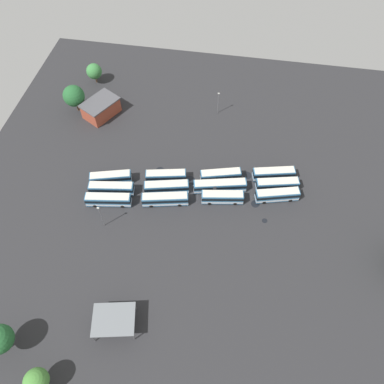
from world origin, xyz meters
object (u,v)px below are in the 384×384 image
at_px(bus_row1_slot1, 167,187).
at_px(bus_row2_slot0, 222,197).
at_px(bus_row1_slot2, 166,176).
at_px(bus_row0_slot2, 111,178).
at_px(bus_row0_slot1, 112,188).
at_px(bus_row3_slot0, 277,195).
at_px(bus_row1_slot0, 165,199).
at_px(depot_building, 101,108).
at_px(tree_east_edge, 94,71).
at_px(tree_northwest, 74,96).
at_px(bus_row3_slot1, 277,184).
at_px(tree_south_edge, 36,381).
at_px(lamp_post_far_corner, 101,216).
at_px(bus_row2_slot2, 221,175).
at_px(maintenance_shelter, 114,319).
at_px(bus_row2_slot1, 220,186).
at_px(lamp_post_mid_lot, 218,102).
at_px(bus_row0_slot0, 108,200).
at_px(bus_row3_slot2, 274,174).

height_order(bus_row1_slot1, bus_row2_slot0, same).
bearing_deg(bus_row1_slot2, bus_row0_slot2, -168.42).
relative_size(bus_row0_slot1, bus_row3_slot0, 1.03).
bearing_deg(bus_row1_slot0, bus_row2_slot0, 12.00).
height_order(depot_building, tree_east_edge, tree_east_edge).
relative_size(bus_row1_slot1, tree_northwest, 1.32).
height_order(bus_row3_slot0, bus_row3_slot1, same).
relative_size(depot_building, tree_east_edge, 1.91).
relative_size(bus_row3_slot1, tree_south_edge, 1.63).
distance_m(bus_row3_slot0, lamp_post_far_corner, 45.04).
relative_size(bus_row1_slot1, bus_row2_slot2, 1.07).
distance_m(bus_row0_slot1, depot_building, 30.80).
distance_m(bus_row3_slot0, tree_east_edge, 72.34).
bearing_deg(maintenance_shelter, bus_row0_slot2, 107.95).
distance_m(bus_row1_slot0, bus_row1_slot1, 3.82).
bearing_deg(tree_south_edge, bus_row3_slot0, 50.32).
relative_size(bus_row1_slot2, tree_east_edge, 1.61).
height_order(bus_row1_slot2, tree_east_edge, tree_east_edge).
height_order(bus_row0_slot1, bus_row1_slot1, same).
xyz_separation_m(bus_row2_slot1, lamp_post_mid_lot, (-4.33, 29.44, 2.52)).
distance_m(lamp_post_mid_lot, tree_east_edge, 42.79).
bearing_deg(bus_row1_slot0, bus_row0_slot0, -169.77).
bearing_deg(bus_row2_slot2, maintenance_shelter, -112.01).
relative_size(lamp_post_far_corner, tree_east_edge, 1.19).
height_order(bus_row2_slot1, maintenance_shelter, maintenance_shelter).
relative_size(bus_row1_slot2, bus_row2_slot2, 0.99).
distance_m(bus_row0_slot1, tree_northwest, 35.26).
relative_size(bus_row2_slot0, tree_northwest, 1.22).
bearing_deg(bus_row2_slot2, bus_row3_slot2, 11.94).
bearing_deg(bus_row2_slot1, tree_east_edge, 141.01).
bearing_deg(bus_row0_slot1, bus_row0_slot2, 109.43).
distance_m(bus_row2_slot1, maintenance_shelter, 42.61).
bearing_deg(bus_row1_slot1, lamp_post_mid_lot, 73.71).
relative_size(bus_row0_slot0, bus_row1_slot1, 1.00).
xyz_separation_m(bus_row0_slot1, bus_row1_slot0, (14.66, -0.99, 0.00)).
bearing_deg(bus_row3_slot1, maintenance_shelter, -127.65).
bearing_deg(bus_row3_slot2, bus_row1_slot1, -161.50).
bearing_deg(bus_row3_slot1, bus_row0_slot1, -168.71).
xyz_separation_m(bus_row1_slot2, tree_east_edge, (-31.67, 36.75, 2.51)).
distance_m(maintenance_shelter, lamp_post_mid_lot, 69.57).
height_order(bus_row1_slot1, tree_south_edge, tree_south_edge).
xyz_separation_m(bus_row3_slot2, tree_northwest, (-61.71, 16.85, 3.98)).
bearing_deg(bus_row2_slot1, bus_row3_slot0, -1.83).
bearing_deg(bus_row3_slot0, bus_row2_slot0, -167.81).
xyz_separation_m(bus_row3_slot2, depot_building, (-53.67, 16.40, 0.73)).
xyz_separation_m(bus_row0_slot2, bus_row3_slot0, (44.35, 1.72, 0.00)).
bearing_deg(bus_row1_slot2, bus_row3_slot2, 11.25).
height_order(bus_row2_slot1, tree_east_edge, tree_east_edge).
height_order(bus_row0_slot0, lamp_post_mid_lot, lamp_post_mid_lot).
height_order(bus_row1_slot2, bus_row3_slot0, same).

